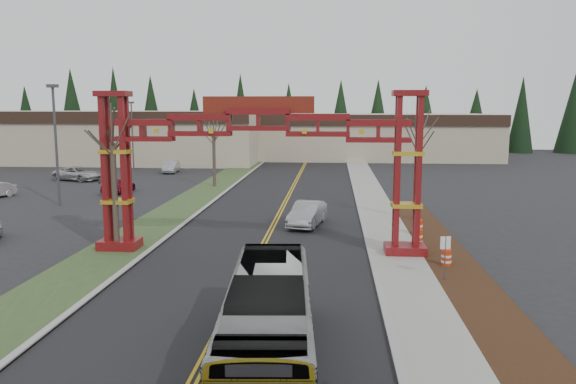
# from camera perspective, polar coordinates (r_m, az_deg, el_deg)

# --- Properties ---
(road) EXTENTS (12.00, 110.00, 0.02)m
(road) POSITION_cam_1_polar(r_m,az_deg,el_deg) (38.24, -1.54, -3.49)
(road) COLOR black
(road) RESTS_ON ground
(lane_line_left) EXTENTS (0.12, 100.00, 0.01)m
(lane_line_left) POSITION_cam_1_polar(r_m,az_deg,el_deg) (38.25, -1.72, -3.47)
(lane_line_left) COLOR gold
(lane_line_left) RESTS_ON road
(lane_line_right) EXTENTS (0.12, 100.00, 0.01)m
(lane_line_right) POSITION_cam_1_polar(r_m,az_deg,el_deg) (38.23, -1.36, -3.48)
(lane_line_right) COLOR gold
(lane_line_right) RESTS_ON road
(curb_right) EXTENTS (0.30, 110.00, 0.15)m
(curb_right) POSITION_cam_1_polar(r_m,az_deg,el_deg) (38.08, 7.72, -3.52)
(curb_right) COLOR #9F9F9A
(curb_right) RESTS_ON ground
(sidewalk_right) EXTENTS (2.60, 110.00, 0.14)m
(sidewalk_right) POSITION_cam_1_polar(r_m,az_deg,el_deg) (38.18, 9.89, -3.54)
(sidewalk_right) COLOR gray
(sidewalk_right) RESTS_ON ground
(landscape_strip) EXTENTS (2.60, 50.00, 0.12)m
(landscape_strip) POSITION_cam_1_polar(r_m,az_deg,el_deg) (24.35, 19.38, -10.95)
(landscape_strip) COLOR #311C10
(landscape_strip) RESTS_ON ground
(grass_median) EXTENTS (4.00, 110.00, 0.08)m
(grass_median) POSITION_cam_1_polar(r_m,az_deg,el_deg) (39.88, -13.06, -3.17)
(grass_median) COLOR #2B4120
(grass_median) RESTS_ON ground
(curb_left) EXTENTS (0.30, 110.00, 0.15)m
(curb_left) POSITION_cam_1_polar(r_m,az_deg,el_deg) (39.36, -10.49, -3.19)
(curb_left) COLOR #9F9F9A
(curb_left) RESTS_ON ground
(gateway_arch) EXTENTS (18.20, 1.60, 8.90)m
(gateway_arch) POSITION_cam_1_polar(r_m,az_deg,el_deg) (30.52, -3.00, 4.77)
(gateway_arch) COLOR #5B0D0C
(gateway_arch) RESTS_ON ground
(retail_building_west) EXTENTS (46.00, 22.30, 7.50)m
(retail_building_west) POSITION_cam_1_polar(r_m,az_deg,el_deg) (90.86, -17.47, 5.49)
(retail_building_west) COLOR tan
(retail_building_west) RESTS_ON ground
(retail_building_east) EXTENTS (38.00, 20.30, 7.00)m
(retail_building_east) POSITION_cam_1_polar(r_m,az_deg,el_deg) (92.44, 8.35, 5.68)
(retail_building_east) COLOR tan
(retail_building_east) RESTS_ON ground
(conifer_treeline) EXTENTS (116.10, 5.60, 13.00)m
(conifer_treeline) POSITION_cam_1_polar(r_m,az_deg,el_deg) (104.26, 2.56, 7.71)
(conifer_treeline) COLOR black
(conifer_treeline) RESTS_ON ground
(transit_bus) EXTENTS (3.29, 10.83, 2.97)m
(transit_bus) POSITION_cam_1_polar(r_m,az_deg,el_deg) (17.46, -2.01, -13.31)
(transit_bus) COLOR #9EA2A5
(transit_bus) RESTS_ON ground
(silver_sedan) EXTENTS (2.68, 5.24, 1.65)m
(silver_sedan) POSITION_cam_1_polar(r_m,az_deg,el_deg) (38.28, 1.97, -2.24)
(silver_sedan) COLOR #A5A8AD
(silver_sedan) RESTS_ON ground
(parked_car_mid_a) EXTENTS (2.14, 4.74, 1.35)m
(parked_car_mid_a) POSITION_cam_1_polar(r_m,az_deg,el_deg) (55.58, -16.88, 0.62)
(parked_car_mid_a) COLOR maroon
(parked_car_mid_a) RESTS_ON ground
(parked_car_far_a) EXTENTS (1.89, 4.48, 1.44)m
(parked_car_far_a) POSITION_cam_1_polar(r_m,az_deg,el_deg) (71.27, -11.78, 2.51)
(parked_car_far_a) COLOR #A4A6AC
(parked_car_far_a) RESTS_ON ground
(parked_car_far_b) EXTENTS (6.01, 4.12, 1.53)m
(parked_car_far_b) POSITION_cam_1_polar(r_m,az_deg,el_deg) (66.45, -20.61, 1.76)
(parked_car_far_b) COLOR #BABABA
(parked_car_far_b) RESTS_ON ground
(bare_tree_median_mid) EXTENTS (3.29, 3.29, 8.27)m
(bare_tree_median_mid) POSITION_cam_1_polar(r_m,az_deg,el_deg) (32.17, -17.42, 4.72)
(bare_tree_median_mid) COLOR #382D26
(bare_tree_median_mid) RESTS_ON ground
(bare_tree_median_far) EXTENTS (3.29, 3.29, 7.59)m
(bare_tree_median_far) POSITION_cam_1_polar(r_m,az_deg,el_deg) (57.23, -7.57, 5.87)
(bare_tree_median_far) COLOR #382D26
(bare_tree_median_far) RESTS_ON ground
(bare_tree_right_far) EXTENTS (3.11, 3.11, 7.85)m
(bare_tree_right_far) POSITION_cam_1_polar(r_m,az_deg,el_deg) (40.29, 13.18, 5.15)
(bare_tree_right_far) COLOR #382D26
(bare_tree_right_far) RESTS_ON ground
(light_pole_near) EXTENTS (0.86, 0.43, 9.86)m
(light_pole_near) POSITION_cam_1_polar(r_m,az_deg,el_deg) (49.53, -22.54, 5.26)
(light_pole_near) COLOR #3F3F44
(light_pole_near) RESTS_ON ground
(light_pole_far) EXTENTS (0.76, 0.38, 8.79)m
(light_pole_far) POSITION_cam_1_polar(r_m,az_deg,el_deg) (76.67, -15.55, 6.07)
(light_pole_far) COLOR #3F3F44
(light_pole_far) RESTS_ON ground
(street_sign) EXTENTS (0.49, 0.15, 2.16)m
(street_sign) POSITION_cam_1_polar(r_m,az_deg,el_deg) (26.87, 15.68, -5.63)
(street_sign) COLOR #3F3F44
(street_sign) RESTS_ON ground
(barrel_south) EXTENTS (0.51, 0.51, 0.94)m
(barrel_south) POSITION_cam_1_polar(r_m,az_deg,el_deg) (29.56, 15.78, -6.52)
(barrel_south) COLOR red
(barrel_south) RESTS_ON ground
(barrel_mid) EXTENTS (0.59, 0.59, 1.09)m
(barrel_mid) POSITION_cam_1_polar(r_m,az_deg,el_deg) (33.15, 13.01, -4.65)
(barrel_mid) COLOR red
(barrel_mid) RESTS_ON ground
(barrel_north) EXTENTS (0.58, 0.58, 1.07)m
(barrel_north) POSITION_cam_1_polar(r_m,az_deg,el_deg) (36.07, 13.06, -3.60)
(barrel_north) COLOR red
(barrel_north) RESTS_ON ground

